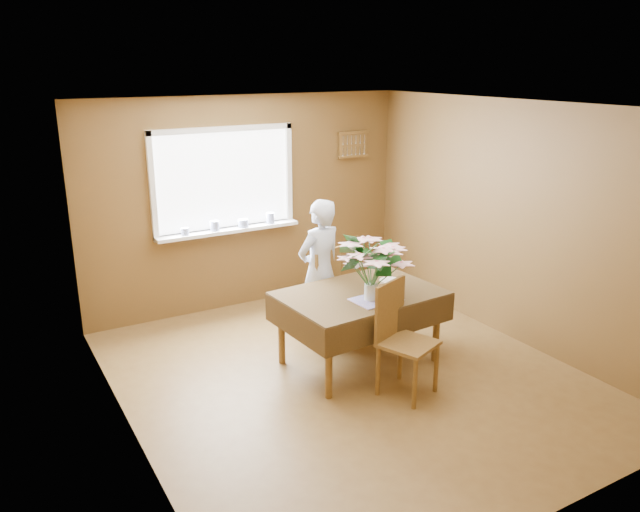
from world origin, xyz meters
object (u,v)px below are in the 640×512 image
dining_table (360,301)px  flower_bouquet (371,264)px  seated_woman (320,270)px  chair_far (320,287)px  chair_near (400,334)px

dining_table → flower_bouquet: 0.48m
dining_table → seated_woman: (-0.05, 0.69, 0.12)m
seated_woman → flower_bouquet: bearing=80.0°
chair_far → seated_woman: size_ratio=0.63×
chair_far → seated_woman: (-0.07, -0.11, 0.24)m
chair_far → seated_woman: bearing=36.3°
chair_near → flower_bouquet: (-0.02, 0.44, 0.53)m
dining_table → chair_near: bearing=-94.1°
chair_far → seated_woman: 0.27m
seated_woman → chair_far: bearing=-133.5°
dining_table → chair_far: (0.02, 0.80, -0.12)m
seated_woman → chair_near: bearing=80.3°
chair_far → chair_near: (-0.02, -1.45, 0.03)m
chair_far → dining_table: bearing=66.8°
dining_table → chair_near: 0.65m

